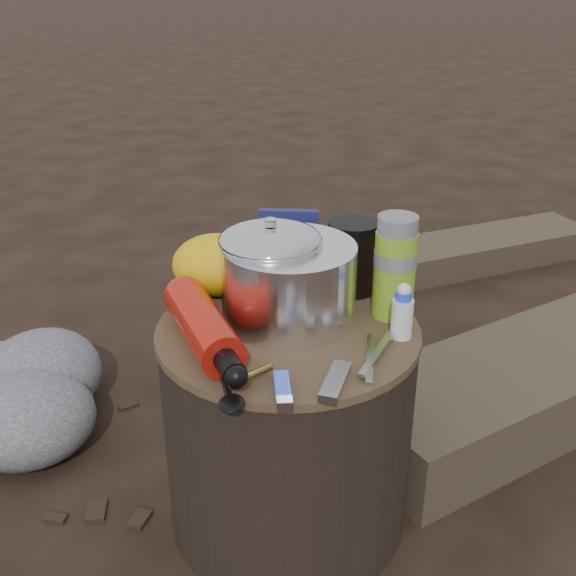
{
  "coord_description": "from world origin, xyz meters",
  "views": [
    {
      "loc": [
        0.04,
        -1.03,
        0.98
      ],
      "look_at": [
        0.0,
        0.0,
        0.48
      ],
      "focal_mm": 43.84,
      "sensor_mm": 36.0,
      "label": 1
    }
  ],
  "objects_px": {
    "fuel_bottle": "(203,325)",
    "thermos": "(395,267)",
    "stump": "(288,426)",
    "travel_mug": "(352,257)",
    "camping_pot": "(271,272)"
  },
  "relations": [
    {
      "from": "fuel_bottle",
      "to": "thermos",
      "type": "distance_m",
      "value": 0.34
    },
    {
      "from": "stump",
      "to": "travel_mug",
      "type": "xyz_separation_m",
      "value": [
        0.11,
        0.15,
        0.27
      ]
    },
    {
      "from": "camping_pot",
      "to": "travel_mug",
      "type": "height_order",
      "value": "camping_pot"
    },
    {
      "from": "travel_mug",
      "to": "thermos",
      "type": "bearing_deg",
      "value": -54.71
    },
    {
      "from": "camping_pot",
      "to": "fuel_bottle",
      "type": "height_order",
      "value": "camping_pot"
    },
    {
      "from": "stump",
      "to": "fuel_bottle",
      "type": "distance_m",
      "value": 0.28
    },
    {
      "from": "thermos",
      "to": "travel_mug",
      "type": "distance_m",
      "value": 0.12
    },
    {
      "from": "camping_pot",
      "to": "thermos",
      "type": "xyz_separation_m",
      "value": [
        0.21,
        0.02,
        0.0
      ]
    },
    {
      "from": "stump",
      "to": "camping_pot",
      "type": "relative_size",
      "value": 2.61
    },
    {
      "from": "thermos",
      "to": "travel_mug",
      "type": "relative_size",
      "value": 1.35
    },
    {
      "from": "camping_pot",
      "to": "fuel_bottle",
      "type": "relative_size",
      "value": 0.57
    },
    {
      "from": "fuel_bottle",
      "to": "travel_mug",
      "type": "xyz_separation_m",
      "value": [
        0.25,
        0.21,
        0.03
      ]
    },
    {
      "from": "travel_mug",
      "to": "camping_pot",
      "type": "bearing_deg",
      "value": -142.63
    },
    {
      "from": "thermos",
      "to": "fuel_bottle",
      "type": "bearing_deg",
      "value": -159.57
    },
    {
      "from": "thermos",
      "to": "travel_mug",
      "type": "height_order",
      "value": "thermos"
    }
  ]
}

